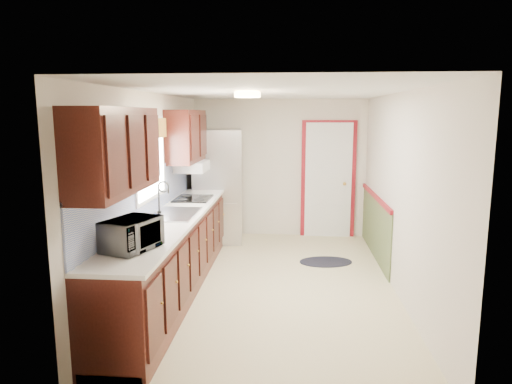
# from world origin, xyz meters

# --- Properties ---
(room_shell) EXTENTS (3.20, 5.20, 2.52)m
(room_shell) POSITION_xyz_m (0.00, 0.00, 1.20)
(room_shell) COLOR beige
(room_shell) RESTS_ON ground
(kitchen_run) EXTENTS (0.63, 4.00, 2.20)m
(kitchen_run) POSITION_xyz_m (-1.24, -0.29, 0.81)
(kitchen_run) COLOR #34100B
(kitchen_run) RESTS_ON ground
(back_wall_trim) EXTENTS (1.12, 2.30, 2.08)m
(back_wall_trim) POSITION_xyz_m (0.99, 2.21, 0.89)
(back_wall_trim) COLOR maroon
(back_wall_trim) RESTS_ON ground
(ceiling_fixture) EXTENTS (0.30, 0.30, 0.06)m
(ceiling_fixture) POSITION_xyz_m (-0.30, -0.20, 2.36)
(ceiling_fixture) COLOR #FFD88C
(ceiling_fixture) RESTS_ON room_shell
(microwave) EXTENTS (0.43, 0.58, 0.35)m
(microwave) POSITION_xyz_m (-1.20, -1.65, 1.11)
(microwave) COLOR white
(microwave) RESTS_ON kitchen_run
(refrigerator) EXTENTS (0.86, 0.83, 1.89)m
(refrigerator) POSITION_xyz_m (-1.02, 2.03, 0.94)
(refrigerator) COLOR #B7B7BC
(refrigerator) RESTS_ON ground
(rug) EXTENTS (0.83, 0.60, 0.01)m
(rug) POSITION_xyz_m (0.73, 0.97, 0.01)
(rug) COLOR black
(rug) RESTS_ON ground
(cooktop) EXTENTS (0.50, 0.59, 0.02)m
(cooktop) POSITION_xyz_m (-1.19, 0.82, 0.95)
(cooktop) COLOR black
(cooktop) RESTS_ON kitchen_run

